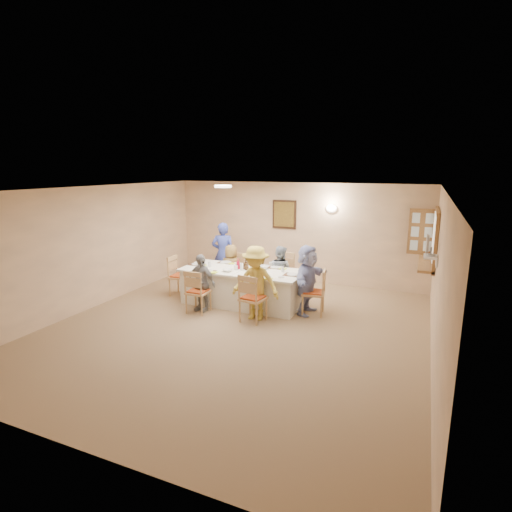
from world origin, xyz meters
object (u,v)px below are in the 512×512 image
at_px(chair_front_left, 198,291).
at_px(chair_right_end, 313,292).
at_px(dining_table, 242,287).
at_px(chair_front_right, 253,297).
at_px(diner_front_left, 201,283).
at_px(serving_hatch, 435,238).
at_px(caregiver, 223,254).
at_px(chair_left_end, 180,276).
at_px(diner_front_right, 256,283).
at_px(chair_back_left, 233,272).
at_px(diner_back_left, 231,268).
at_px(diner_right_end, 307,280).
at_px(diner_back_right, 280,272).
at_px(chair_back_right, 281,275).
at_px(condiment_ketchup, 238,264).
at_px(desk_fan, 429,248).

distance_m(chair_front_left, chair_right_end, 2.29).
xyz_separation_m(dining_table, chair_front_right, (0.60, -0.80, 0.09)).
bearing_deg(diner_front_left, serving_hatch, 32.06).
height_order(serving_hatch, chair_front_left, serving_hatch).
bearing_deg(caregiver, serving_hatch, 160.31).
bearing_deg(chair_left_end, caregiver, -25.85).
bearing_deg(diner_front_right, chair_back_left, 126.15).
distance_m(chair_left_end, diner_back_left, 1.17).
bearing_deg(diner_right_end, dining_table, 95.91).
distance_m(diner_back_right, caregiver, 1.73).
height_order(serving_hatch, diner_front_right, serving_hatch).
bearing_deg(diner_right_end, caregiver, 70.94).
xyz_separation_m(chair_front_left, chair_front_right, (1.20, 0.00, 0.02)).
bearing_deg(chair_back_right, diner_front_right, -81.52).
relative_size(diner_back_right, caregiver, 0.76).
height_order(chair_front_right, diner_front_right, diner_front_right).
xyz_separation_m(serving_hatch, diner_back_left, (-4.28, -0.44, -0.94)).
bearing_deg(dining_table, diner_back_left, 131.42).
relative_size(dining_table, diner_back_left, 2.28).
bearing_deg(diner_front_right, diner_front_left, 177.12).
bearing_deg(chair_front_right, dining_table, -45.18).
relative_size(chair_front_left, condiment_ketchup, 4.03).
xyz_separation_m(diner_back_right, condiment_ketchup, (-0.70, -0.67, 0.28)).
height_order(desk_fan, diner_back_left, desk_fan).
bearing_deg(chair_left_end, serving_hatch, -80.22).
relative_size(chair_front_left, caregiver, 0.57).
xyz_separation_m(diner_back_left, diner_front_right, (1.20, -1.36, 0.15)).
relative_size(serving_hatch, diner_back_left, 1.33).
height_order(serving_hatch, chair_back_left, serving_hatch).
xyz_separation_m(chair_back_right, condiment_ketchup, (-0.70, -0.79, 0.37)).
bearing_deg(dining_table, diner_front_left, -131.42).
height_order(chair_back_left, chair_front_left, chair_front_left).
distance_m(chair_back_left, diner_back_right, 1.22).
height_order(desk_fan, diner_front_left, desk_fan).
xyz_separation_m(chair_right_end, condiment_ketchup, (-1.65, 0.01, 0.41)).
xyz_separation_m(chair_back_right, diner_front_right, (0.00, -1.48, 0.22)).
xyz_separation_m(diner_back_right, caregiver, (-1.65, 0.47, 0.18)).
xyz_separation_m(desk_fan, chair_back_left, (-4.17, 1.03, -1.11)).
distance_m(diner_right_end, condiment_ketchup, 1.53).
xyz_separation_m(diner_front_right, condiment_ketchup, (-0.70, 0.69, 0.16)).
height_order(dining_table, chair_left_end, chair_left_end).
bearing_deg(chair_left_end, diner_right_end, -92.35).
bearing_deg(diner_back_right, serving_hatch, -161.26).
distance_m(chair_front_left, condiment_ketchup, 1.04).
relative_size(diner_front_left, diner_front_right, 0.82).
relative_size(chair_front_left, chair_left_end, 0.98).
distance_m(dining_table, caregiver, 1.61).
relative_size(chair_right_end, diner_front_left, 0.78).
height_order(chair_left_end, diner_back_left, diner_back_left).
bearing_deg(diner_right_end, chair_front_right, 140.20).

